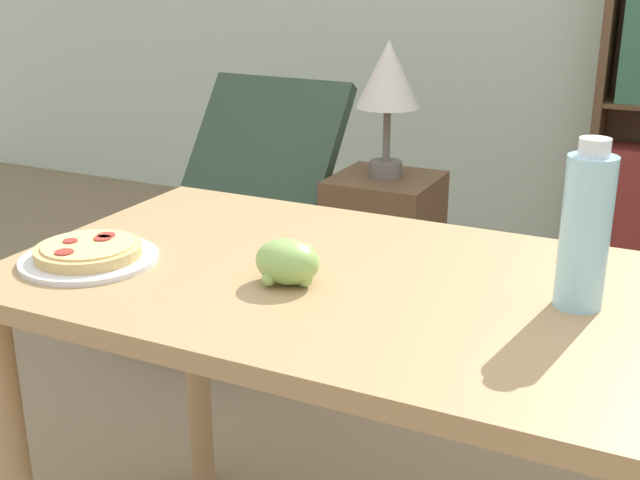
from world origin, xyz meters
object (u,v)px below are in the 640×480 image
pizza_on_plate (89,254)px  grape_bunch (288,262)px  table_lamp (388,81)px  side_table (383,262)px  drink_bottle (585,229)px  lounge_chair_near (237,252)px

pizza_on_plate → grape_bunch: size_ratio=2.19×
table_lamp → grape_bunch: bearing=-75.5°
pizza_on_plate → table_lamp: (0.03, 1.39, 0.14)m
grape_bunch → side_table: grape_bunch is taller
drink_bottle → table_lamp: (-0.80, 1.21, 0.02)m
grape_bunch → table_lamp: 1.37m
lounge_chair_near → table_lamp: table_lamp is taller
grape_bunch → table_lamp: bearing=104.5°
side_table → table_lamp: (0.00, 0.00, 0.62)m
table_lamp → pizza_on_plate: bearing=-91.2°
lounge_chair_near → table_lamp: 0.84m
pizza_on_plate → table_lamp: table_lamp is taller
grape_bunch → table_lamp: table_lamp is taller
lounge_chair_near → side_table: 0.55m
lounge_chair_near → side_table: lounge_chair_near is taller
grape_bunch → drink_bottle: (0.46, 0.12, 0.09)m
drink_bottle → table_lamp: table_lamp is taller
lounge_chair_near → side_table: bearing=11.7°
grape_bunch → table_lamp: size_ratio=0.25×
lounge_chair_near → grape_bunch: bearing=-52.0°
pizza_on_plate → grape_bunch: grape_bunch is taller
grape_bunch → side_table: bearing=104.5°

